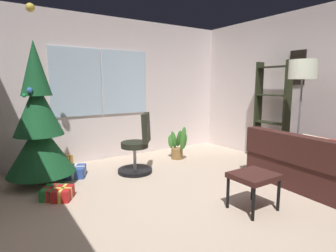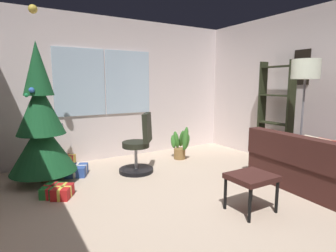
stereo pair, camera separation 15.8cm
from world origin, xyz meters
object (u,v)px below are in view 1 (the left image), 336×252
object	(u,v)px
holiday_tree	(39,127)
gift_box_red	(63,194)
office_chair	(138,150)
bookshelf	(271,120)
gift_box_green	(52,193)
potted_plant	(178,145)
floor_lamp	(302,77)
couch	(333,170)
footstool	(254,178)
gift_box_gold	(62,163)
gift_box_blue	(75,172)

from	to	relation	value
holiday_tree	gift_box_red	bearing A→B (deg)	-80.75
office_chair	bookshelf	xyz separation A→B (m)	(2.28, -0.80, 0.41)
gift_box_green	potted_plant	world-z (taller)	potted_plant
holiday_tree	bookshelf	bearing A→B (deg)	-17.05
gift_box_red	floor_lamp	distance (m)	3.68
couch	holiday_tree	size ratio (longest dim) A/B	0.80
holiday_tree	potted_plant	bearing A→B (deg)	-0.05
office_chair	bookshelf	bearing A→B (deg)	-19.44
floor_lamp	holiday_tree	bearing A→B (deg)	150.21
couch	footstool	xyz separation A→B (m)	(-1.38, 0.20, 0.10)
footstool	bookshelf	distance (m)	2.14
gift_box_gold	potted_plant	bearing A→B (deg)	-13.92
gift_box_green	gift_box_red	bearing A→B (deg)	-44.03
footstool	holiday_tree	size ratio (longest dim) A/B	0.20
couch	gift_box_red	bearing A→B (deg)	151.79
gift_box_red	footstool	bearing A→B (deg)	-40.08
gift_box_gold	potted_plant	world-z (taller)	potted_plant
office_chair	floor_lamp	xyz separation A→B (m)	(1.90, -1.57, 1.16)
gift_box_blue	gift_box_gold	bearing A→B (deg)	100.71
holiday_tree	gift_box_blue	world-z (taller)	holiday_tree
gift_box_gold	bookshelf	xyz separation A→B (m)	(3.29, -1.63, 0.68)
office_chair	potted_plant	world-z (taller)	office_chair
gift_box_gold	footstool	bearing A→B (deg)	-61.11
gift_box_gold	gift_box_blue	distance (m)	0.46
footstool	gift_box_gold	world-z (taller)	footstool
couch	footstool	world-z (taller)	couch
footstool	potted_plant	bearing A→B (deg)	76.93
couch	footstool	distance (m)	1.40
couch	holiday_tree	distance (m)	4.12
potted_plant	floor_lamp	bearing A→B (deg)	-64.97
holiday_tree	gift_box_blue	distance (m)	0.89
gift_box_green	bookshelf	distance (m)	3.77
gift_box_blue	bookshelf	bearing A→B (deg)	-20.22
bookshelf	footstool	bearing A→B (deg)	-148.01
footstool	gift_box_green	xyz separation A→B (m)	(-1.89, 1.60, -0.30)
gift_box_gold	office_chair	bearing A→B (deg)	-39.28
couch	gift_box_gold	size ratio (longest dim) A/B	5.57
gift_box_blue	office_chair	size ratio (longest dim) A/B	0.44
gift_box_red	office_chair	xyz separation A→B (m)	(1.27, 0.42, 0.31)
gift_box_red	gift_box_blue	size ratio (longest dim) A/B	0.82
gift_box_blue	floor_lamp	bearing A→B (deg)	-34.48
gift_box_green	potted_plant	bearing A→B (deg)	14.71
bookshelf	office_chair	bearing A→B (deg)	160.56
floor_lamp	bookshelf	bearing A→B (deg)	63.64
holiday_tree	office_chair	size ratio (longest dim) A/B	2.55
gift_box_blue	floor_lamp	xyz separation A→B (m)	(2.83, -1.94, 1.46)
holiday_tree	office_chair	world-z (taller)	holiday_tree
footstool	potted_plant	size ratio (longest dim) A/B	0.74
gift_box_red	gift_box_green	distance (m)	0.15
office_chair	footstool	bearing A→B (deg)	-75.26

